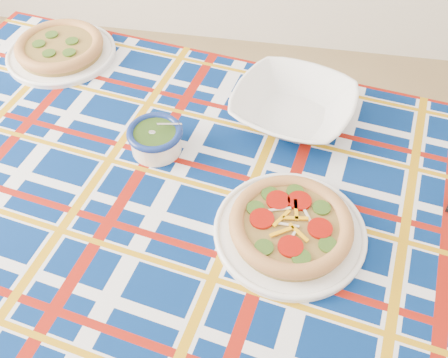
% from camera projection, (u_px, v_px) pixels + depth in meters
% --- Properties ---
extents(dining_table, '(1.87, 1.35, 0.80)m').
position_uv_depth(dining_table, '(203.00, 227.00, 1.17)').
color(dining_table, brown).
rests_on(dining_table, floor).
extents(tablecloth, '(1.91, 1.39, 0.11)m').
position_uv_depth(tablecloth, '(202.00, 221.00, 1.15)').
color(tablecloth, navy).
rests_on(tablecloth, dining_table).
extents(main_focaccia_plate, '(0.39, 0.39, 0.06)m').
position_uv_depth(main_focaccia_plate, '(291.00, 225.00, 1.03)').
color(main_focaccia_plate, olive).
rests_on(main_focaccia_plate, tablecloth).
extents(pesto_bowl, '(0.14, 0.14, 0.08)m').
position_uv_depth(pesto_bowl, '(155.00, 138.00, 1.19)').
color(pesto_bowl, '#1C340E').
rests_on(pesto_bowl, tablecloth).
extents(serving_bowl, '(0.37, 0.37, 0.07)m').
position_uv_depth(serving_bowl, '(293.00, 107.00, 1.26)').
color(serving_bowl, white).
rests_on(serving_bowl, tablecloth).
extents(second_focaccia_plate, '(0.37, 0.37, 0.06)m').
position_uv_depth(second_focaccia_plate, '(60.00, 47.00, 1.45)').
color(second_focaccia_plate, olive).
rests_on(second_focaccia_plate, tablecloth).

